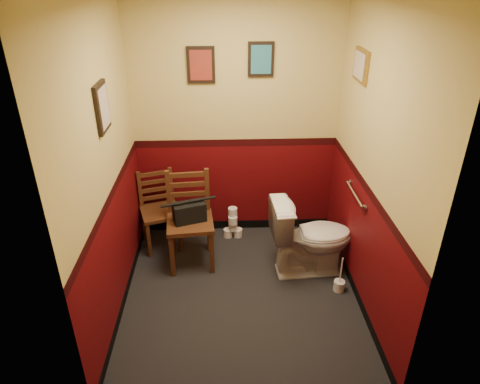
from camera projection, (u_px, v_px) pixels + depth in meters
name	position (u px, v px, depth m)	size (l,w,h in m)	color
floor	(241.00, 295.00, 4.14)	(2.20, 2.40, 0.00)	black
wall_back	(236.00, 122.00, 4.57)	(2.20, 2.70, 0.00)	#4D060B
wall_front	(251.00, 256.00, 2.45)	(2.20, 2.70, 0.00)	#4D060B
wall_left	(106.00, 171.00, 3.47)	(2.40, 2.70, 0.00)	#4D060B
wall_right	(373.00, 166.00, 3.55)	(2.40, 2.70, 0.00)	#4D060B
grab_bar	(355.00, 194.00, 3.96)	(0.05, 0.56, 0.06)	silver
framed_print_back_a	(201.00, 65.00, 4.26)	(0.28, 0.04, 0.36)	black
framed_print_back_b	(261.00, 59.00, 4.26)	(0.26, 0.04, 0.34)	black
framed_print_left	(102.00, 107.00, 3.32)	(0.04, 0.30, 0.38)	black
framed_print_right	(361.00, 65.00, 3.75)	(0.04, 0.34, 0.28)	olive
toilet	(311.00, 237.00, 4.30)	(0.46, 0.83, 0.81)	white
toilet_brush	(339.00, 285.00, 4.18)	(0.11, 0.11, 0.39)	silver
chair_left	(160.00, 210.00, 4.72)	(0.50, 0.50, 0.87)	#4A2716
chair_right	(190.00, 220.00, 4.41)	(0.51, 0.51, 1.00)	#4A2716
handbag	(189.00, 212.00, 4.31)	(0.36, 0.25, 0.24)	black
tp_stack	(233.00, 225.00, 4.96)	(0.22, 0.13, 0.38)	silver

